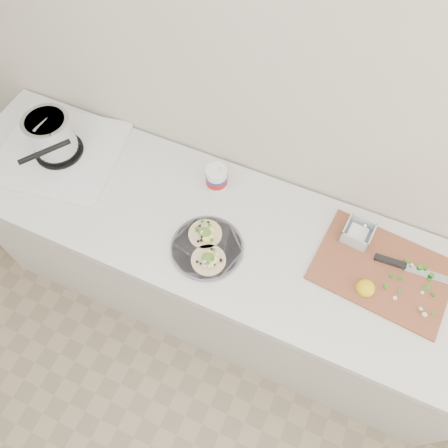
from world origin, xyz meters
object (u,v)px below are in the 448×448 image
at_px(cutboard, 382,265).
at_px(taco_plate, 207,247).
at_px(stove, 55,141).
at_px(tub, 217,177).

bearing_deg(cutboard, taco_plate, -157.52).
distance_m(taco_plate, cutboard, 0.68).
distance_m(stove, tub, 0.74).
height_order(tub, cutboard, tub).
bearing_deg(stove, taco_plate, -21.67).
bearing_deg(cutboard, stove, -173.43).
height_order(taco_plate, cutboard, cutboard).
distance_m(stove, taco_plate, 0.84).
bearing_deg(stove, tub, -0.05).
bearing_deg(taco_plate, tub, 106.95).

